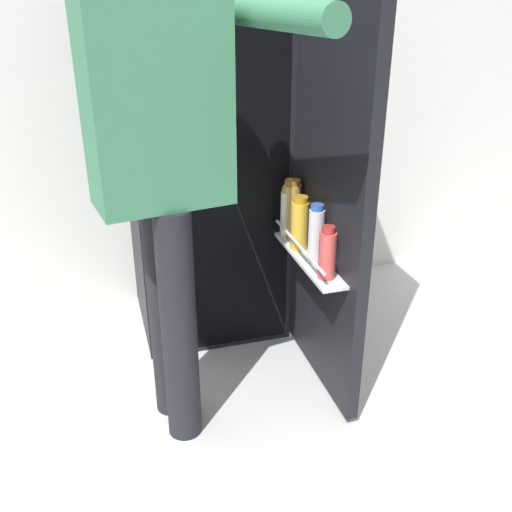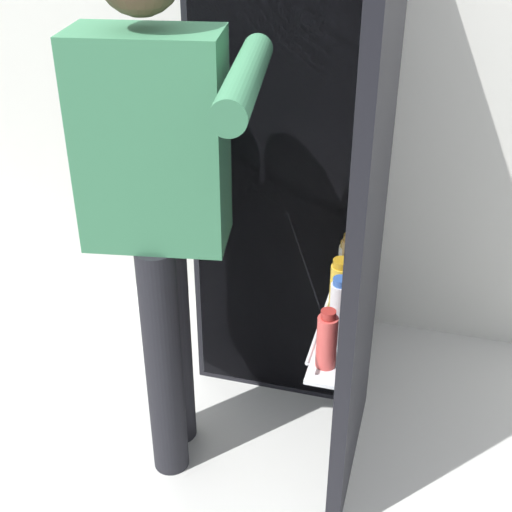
% 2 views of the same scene
% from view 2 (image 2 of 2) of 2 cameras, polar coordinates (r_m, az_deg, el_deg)
% --- Properties ---
extents(ground_plane, '(6.55, 6.55, 0.00)m').
position_cam_2_polar(ground_plane, '(2.64, 0.15, -14.19)').
color(ground_plane, silver).
extents(kitchen_wall, '(4.40, 0.10, 2.48)m').
position_cam_2_polar(kitchen_wall, '(2.80, 5.13, 17.51)').
color(kitchen_wall, silver).
rests_on(kitchen_wall, ground_plane).
extents(refrigerator, '(0.68, 1.19, 1.77)m').
position_cam_2_polar(refrigerator, '(2.55, 3.66, 7.78)').
color(refrigerator, black).
rests_on(refrigerator, ground_plane).
extents(person, '(0.62, 0.68, 1.71)m').
position_cam_2_polar(person, '(2.01, -7.91, 5.77)').
color(person, black).
rests_on(person, ground_plane).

